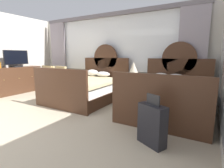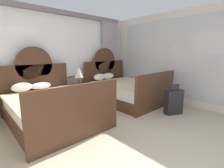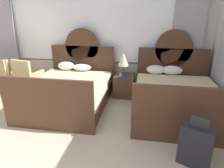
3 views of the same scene
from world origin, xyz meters
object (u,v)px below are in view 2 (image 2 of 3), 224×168
(bed_near_window, at_px, (53,106))
(suitcase_on_floor, at_px, (174,102))
(nightstand_between_beds, at_px, (82,94))
(table_lamp_on_nightstand, at_px, (79,72))
(book_on_nightstand, at_px, (82,85))
(bed_near_mirror, at_px, (125,90))

(bed_near_window, relative_size, suitcase_on_floor, 2.83)
(nightstand_between_beds, xyz_separation_m, table_lamp_on_nightstand, (-0.04, 0.06, 0.66))
(nightstand_between_beds, bearing_deg, bed_near_window, -149.07)
(table_lamp_on_nightstand, relative_size, book_on_nightstand, 2.13)
(bed_near_window, xyz_separation_m, book_on_nightstand, (1.14, 0.60, 0.23))
(book_on_nightstand, bearing_deg, nightstand_between_beds, 72.29)
(suitcase_on_floor, bearing_deg, table_lamp_on_nightstand, 118.60)
(suitcase_on_floor, bearing_deg, bed_near_window, 146.83)
(bed_near_mirror, height_order, suitcase_on_floor, bed_near_mirror)
(bed_near_mirror, xyz_separation_m, suitcase_on_floor, (0.07, -1.58, -0.04))
(bed_near_mirror, bearing_deg, table_lamp_on_nightstand, 147.70)
(bed_near_window, bearing_deg, book_on_nightstand, 27.81)
(table_lamp_on_nightstand, bearing_deg, bed_near_window, -146.04)
(bed_near_mirror, height_order, book_on_nightstand, bed_near_mirror)
(nightstand_between_beds, bearing_deg, bed_near_mirror, -31.09)
(bed_near_window, bearing_deg, suitcase_on_floor, -33.17)
(suitcase_on_floor, bearing_deg, bed_near_mirror, 92.47)
(bed_near_mirror, height_order, nightstand_between_beds, bed_near_mirror)
(bed_near_window, height_order, nightstand_between_beds, bed_near_window)
(bed_near_window, xyz_separation_m, nightstand_between_beds, (1.18, 0.70, -0.07))
(table_lamp_on_nightstand, height_order, suitcase_on_floor, table_lamp_on_nightstand)
(book_on_nightstand, bearing_deg, table_lamp_on_nightstand, 92.95)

